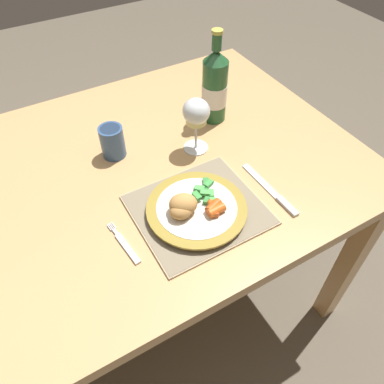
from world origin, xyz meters
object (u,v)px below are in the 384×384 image
object	(u,v)px
table_knife	(274,193)
wine_glass	(196,114)
dining_table	(150,187)
dinner_plate	(197,209)
drinking_cup	(112,141)
bottle	(215,87)
fork	(125,245)

from	to	relation	value
table_knife	wine_glass	size ratio (longest dim) A/B	1.30
dining_table	dinner_plate	world-z (taller)	dinner_plate
wine_glass	drinking_cup	world-z (taller)	wine_glass
bottle	drinking_cup	xyz separation A→B (m)	(-0.34, -0.01, -0.06)
drinking_cup	table_knife	bearing A→B (deg)	-49.62
fork	drinking_cup	xyz separation A→B (m)	(0.10, 0.31, 0.05)
drinking_cup	dinner_plate	bearing A→B (deg)	-73.37
dining_table	dinner_plate	distance (m)	0.25
dining_table	fork	xyz separation A→B (m)	(-0.16, -0.23, 0.10)
fork	dinner_plate	bearing A→B (deg)	0.80
fork	bottle	distance (m)	0.55
dinner_plate	table_knife	xyz separation A→B (m)	(0.21, -0.04, -0.01)
dinner_plate	bottle	size ratio (longest dim) A/B	0.87
bottle	table_knife	bearing A→B (deg)	-96.47
dining_table	table_knife	distance (m)	0.37
dining_table	table_knife	size ratio (longest dim) A/B	5.55
dining_table	bottle	bearing A→B (deg)	18.39
dining_table	wine_glass	distance (m)	0.26
wine_glass	dinner_plate	bearing A→B (deg)	-119.91
table_knife	fork	bearing A→B (deg)	174.15
dinner_plate	fork	world-z (taller)	dinner_plate
dining_table	drinking_cup	distance (m)	0.18
bottle	dinner_plate	bearing A→B (deg)	-127.99
dining_table	dinner_plate	bearing A→B (deg)	-82.67
drinking_cup	dining_table	bearing A→B (deg)	-52.69
table_knife	dining_table	bearing A→B (deg)	131.27
bottle	drinking_cup	distance (m)	0.35
table_knife	wine_glass	bearing A→B (deg)	107.71
table_knife	bottle	size ratio (longest dim) A/B	0.76
wine_glass	bottle	bearing A→B (deg)	39.39
dining_table	table_knife	xyz separation A→B (m)	(0.24, -0.27, 0.10)
dinner_plate	wine_glass	distance (m)	0.27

